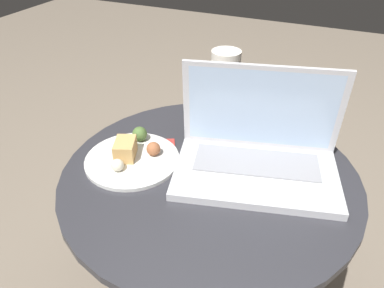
{
  "coord_description": "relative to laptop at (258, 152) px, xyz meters",
  "views": [
    {
      "loc": [
        0.23,
        -0.62,
        1.04
      ],
      "look_at": [
        -0.04,
        -0.0,
        0.58
      ],
      "focal_mm": 35.0,
      "sensor_mm": 36.0,
      "label": 1
    }
  ],
  "objects": [
    {
      "name": "table",
      "position": [
        -0.09,
        -0.06,
        -0.2
      ],
      "size": [
        0.67,
        0.67,
        0.51
      ],
      "color": "#9E9EA3",
      "rests_on": "ground_plane"
    },
    {
      "name": "napkin",
      "position": [
        -0.27,
        -0.07,
        -0.05
      ],
      "size": [
        0.22,
        0.19,
        0.0
      ],
      "color": "#B7332D",
      "rests_on": "table"
    },
    {
      "name": "laptop",
      "position": [
        0.0,
        0.0,
        0.0
      ],
      "size": [
        0.4,
        0.3,
        0.23
      ],
      "color": "silver",
      "rests_on": "table"
    },
    {
      "name": "beer_glass",
      "position": [
        -0.12,
        0.11,
        0.06
      ],
      "size": [
        0.07,
        0.07,
        0.22
      ],
      "color": "#C6701E",
      "rests_on": "table"
    },
    {
      "name": "snack_plate",
      "position": [
        -0.28,
        -0.08,
        -0.04
      ],
      "size": [
        0.22,
        0.22,
        0.05
      ],
      "color": "silver",
      "rests_on": "table"
    },
    {
      "name": "fork",
      "position": [
        -0.3,
        -0.11,
        -0.05
      ],
      "size": [
        0.13,
        0.14,
        0.0
      ],
      "color": "silver",
      "rests_on": "table"
    }
  ]
}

